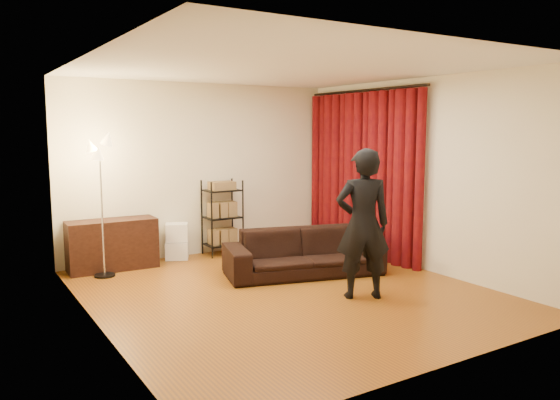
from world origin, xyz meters
TOP-DOWN VIEW (x-y plane):
  - floor at (0.00, 0.00)m, footprint 5.00×5.00m
  - ceiling at (0.00, 0.00)m, footprint 5.00×5.00m
  - wall_back at (0.00, 2.50)m, footprint 5.00×0.00m
  - wall_front at (0.00, -2.50)m, footprint 5.00×0.00m
  - wall_left at (-2.25, 0.00)m, footprint 0.00×5.00m
  - wall_right at (2.25, 0.00)m, footprint 0.00×5.00m
  - curtain_rod at (2.15, 1.12)m, footprint 0.04×2.65m
  - curtain at (2.13, 1.12)m, footprint 0.22×2.65m
  - sofa at (0.64, 0.56)m, footprint 2.27×1.36m
  - person at (0.65, -0.65)m, footprint 0.77×0.67m
  - media_cabinet at (-1.52, 2.23)m, footprint 1.24×0.50m
  - storage_boxes at (-0.51, 2.31)m, footprint 0.42×0.38m
  - wire_shelf at (0.23, 2.26)m, footprint 0.65×0.57m
  - floor_lamp at (-1.72, 1.89)m, footprint 0.44×0.44m

SIDE VIEW (x-z plane):
  - floor at x=0.00m, z-range 0.00..0.00m
  - storage_boxes at x=-0.51m, z-range 0.00..0.56m
  - sofa at x=0.64m, z-range 0.00..0.62m
  - media_cabinet at x=-1.52m, z-range 0.00..0.71m
  - wire_shelf at x=0.23m, z-range 0.00..1.19m
  - person at x=0.65m, z-range 0.00..1.77m
  - floor_lamp at x=-1.72m, z-range 0.00..1.86m
  - curtain at x=2.13m, z-range 0.00..2.55m
  - wall_back at x=0.00m, z-range -1.15..3.85m
  - wall_front at x=0.00m, z-range -1.15..3.85m
  - wall_left at x=-2.25m, z-range -1.15..3.85m
  - wall_right at x=2.25m, z-range -1.15..3.85m
  - curtain_rod at x=2.15m, z-range 2.56..2.60m
  - ceiling at x=0.00m, z-range 2.70..2.70m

